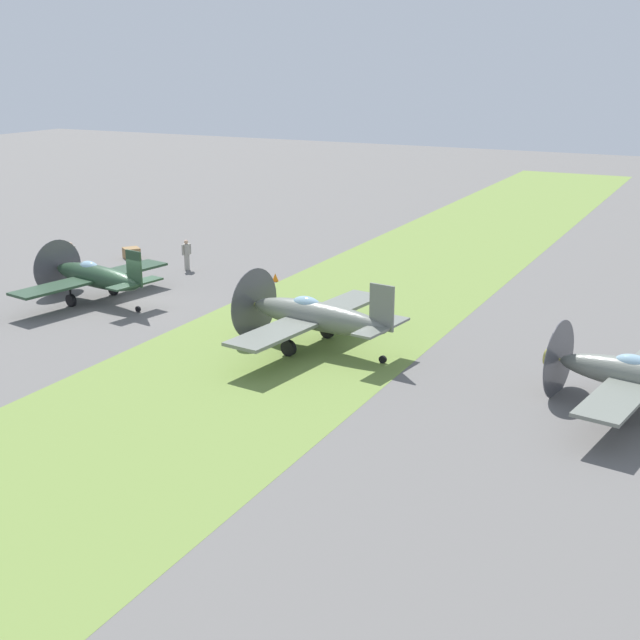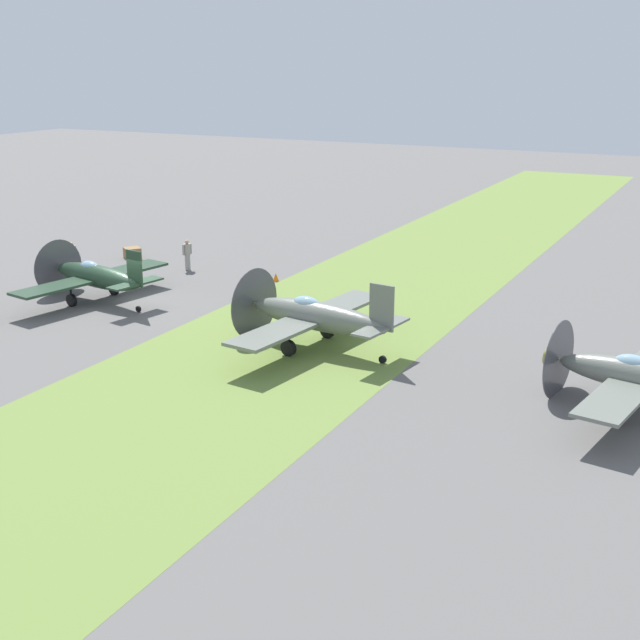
{
  "view_description": "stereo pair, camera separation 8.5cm",
  "coord_description": "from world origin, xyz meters",
  "px_view_note": "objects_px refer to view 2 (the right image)",
  "views": [
    {
      "loc": [
        -31.23,
        -25.76,
        11.51
      ],
      "look_at": [
        -1.34,
        -10.59,
        1.2
      ],
      "focal_mm": 48.12,
      "sensor_mm": 36.0,
      "label": 1
    },
    {
      "loc": [
        -31.19,
        -25.83,
        11.51
      ],
      "look_at": [
        -1.34,
        -10.59,
        1.2
      ],
      "focal_mm": 48.12,
      "sensor_mm": 36.0,
      "label": 2
    }
  ],
  "objects_px": {
    "supply_crate": "(132,253)",
    "runway_marker_cone": "(276,277)",
    "airplane_lead": "(96,276)",
    "airplane_wingman": "(315,316)",
    "ground_crew_mechanic": "(187,254)",
    "ground_crew_chief": "(72,257)"
  },
  "relations": [
    {
      "from": "runway_marker_cone",
      "to": "ground_crew_mechanic",
      "type": "bearing_deg",
      "value": 90.42
    },
    {
      "from": "runway_marker_cone",
      "to": "airplane_lead",
      "type": "bearing_deg",
      "value": 141.96
    },
    {
      "from": "airplane_lead",
      "to": "runway_marker_cone",
      "type": "xyz_separation_m",
      "value": [
        7.45,
        -5.83,
        -1.07
      ]
    },
    {
      "from": "ground_crew_chief",
      "to": "airplane_wingman",
      "type": "bearing_deg",
      "value": 79.64
    },
    {
      "from": "airplane_wingman",
      "to": "runway_marker_cone",
      "type": "xyz_separation_m",
      "value": [
        8.84,
        6.95,
        -1.17
      ]
    },
    {
      "from": "airplane_wingman",
      "to": "ground_crew_mechanic",
      "type": "distance_m",
      "value": 15.41
    },
    {
      "from": "airplane_lead",
      "to": "airplane_wingman",
      "type": "relative_size",
      "value": 0.93
    },
    {
      "from": "ground_crew_mechanic",
      "to": "airplane_wingman",
      "type": "bearing_deg",
      "value": -107.2
    },
    {
      "from": "runway_marker_cone",
      "to": "supply_crate",
      "type": "bearing_deg",
      "value": 85.17
    },
    {
      "from": "airplane_lead",
      "to": "supply_crate",
      "type": "bearing_deg",
      "value": 38.81
    },
    {
      "from": "airplane_lead",
      "to": "ground_crew_chief",
      "type": "relative_size",
      "value": 5.03
    },
    {
      "from": "airplane_lead",
      "to": "airplane_wingman",
      "type": "height_order",
      "value": "airplane_wingman"
    },
    {
      "from": "airplane_lead",
      "to": "runway_marker_cone",
      "type": "relative_size",
      "value": 19.77
    },
    {
      "from": "ground_crew_mechanic",
      "to": "supply_crate",
      "type": "xyz_separation_m",
      "value": [
        0.92,
        4.68,
        -0.59
      ]
    },
    {
      "from": "supply_crate",
      "to": "runway_marker_cone",
      "type": "bearing_deg",
      "value": -94.83
    },
    {
      "from": "ground_crew_mechanic",
      "to": "runway_marker_cone",
      "type": "distance_m",
      "value": 5.74
    },
    {
      "from": "supply_crate",
      "to": "ground_crew_chief",
      "type": "bearing_deg",
      "value": 171.67
    },
    {
      "from": "airplane_wingman",
      "to": "runway_marker_cone",
      "type": "distance_m",
      "value": 11.31
    },
    {
      "from": "airplane_lead",
      "to": "ground_crew_mechanic",
      "type": "distance_m",
      "value": 7.42
    },
    {
      "from": "airplane_wingman",
      "to": "supply_crate",
      "type": "relative_size",
      "value": 10.42
    },
    {
      "from": "supply_crate",
      "to": "runway_marker_cone",
      "type": "xyz_separation_m",
      "value": [
        -0.88,
        -10.38,
        -0.1
      ]
    },
    {
      "from": "supply_crate",
      "to": "runway_marker_cone",
      "type": "relative_size",
      "value": 2.05
    }
  ]
}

